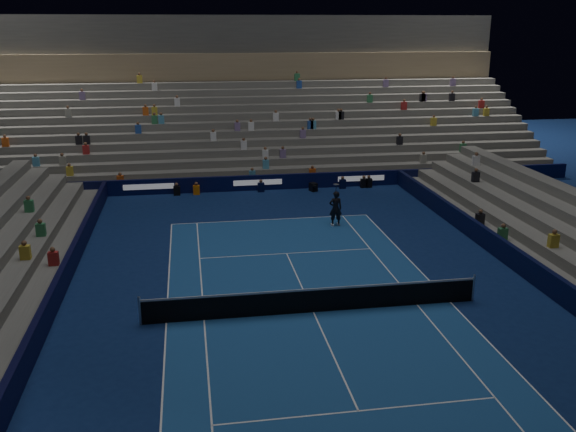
# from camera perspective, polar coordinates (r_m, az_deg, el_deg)

# --- Properties ---
(ground) EXTENTS (90.00, 90.00, 0.00)m
(ground) POSITION_cam_1_polar(r_m,az_deg,el_deg) (23.88, 2.34, -8.80)
(ground) COLOR #0C1E4D
(ground) RESTS_ON ground
(court_surface) EXTENTS (10.97, 23.77, 0.01)m
(court_surface) POSITION_cam_1_polar(r_m,az_deg,el_deg) (23.88, 2.34, -8.79)
(court_surface) COLOR navy
(court_surface) RESTS_ON ground
(sponsor_barrier_far) EXTENTS (44.00, 0.25, 1.00)m
(sponsor_barrier_far) POSITION_cam_1_polar(r_m,az_deg,el_deg) (40.99, -2.81, 3.07)
(sponsor_barrier_far) COLOR #080B32
(sponsor_barrier_far) RESTS_ON ground
(sponsor_barrier_east) EXTENTS (0.25, 37.00, 1.00)m
(sponsor_barrier_east) POSITION_cam_1_polar(r_m,az_deg,el_deg) (27.19, 22.92, -5.74)
(sponsor_barrier_east) COLOR black
(sponsor_barrier_east) RESTS_ON ground
(sponsor_barrier_west) EXTENTS (0.25, 37.00, 1.00)m
(sponsor_barrier_west) POSITION_cam_1_polar(r_m,az_deg,el_deg) (23.85, -21.43, -8.77)
(sponsor_barrier_west) COLOR black
(sponsor_barrier_west) RESTS_ON ground
(grandstand_main) EXTENTS (44.00, 15.20, 11.20)m
(grandstand_main) POSITION_cam_1_polar(r_m,az_deg,el_deg) (49.63, -4.11, 8.90)
(grandstand_main) COLOR #60605C
(grandstand_main) RESTS_ON ground
(tennis_net) EXTENTS (12.90, 0.10, 1.10)m
(tennis_net) POSITION_cam_1_polar(r_m,az_deg,el_deg) (23.66, 2.35, -7.70)
(tennis_net) COLOR #B2B2B7
(tennis_net) RESTS_ON ground
(tennis_player) EXTENTS (0.71, 0.48, 1.92)m
(tennis_player) POSITION_cam_1_polar(r_m,az_deg,el_deg) (33.62, 4.38, 0.70)
(tennis_player) COLOR black
(tennis_player) RESTS_ON ground
(broadcast_camera) EXTENTS (0.55, 0.92, 0.54)m
(broadcast_camera) POSITION_cam_1_polar(r_m,az_deg,el_deg) (40.75, 2.34, 2.68)
(broadcast_camera) COLOR black
(broadcast_camera) RESTS_ON ground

